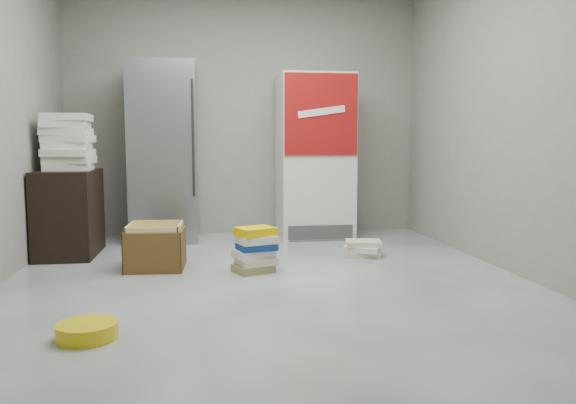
# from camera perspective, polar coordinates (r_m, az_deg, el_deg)

# --- Properties ---
(ground) EXTENTS (5.00, 5.00, 0.00)m
(ground) POSITION_cam_1_polar(r_m,az_deg,el_deg) (4.21, -1.88, -8.50)
(ground) COLOR silver
(ground) RESTS_ON ground
(room_shell) EXTENTS (4.04, 5.04, 2.82)m
(room_shell) POSITION_cam_1_polar(r_m,az_deg,el_deg) (4.14, -1.97, 16.34)
(room_shell) COLOR gray
(room_shell) RESTS_ON ground
(steel_fridge) EXTENTS (0.70, 0.72, 1.90)m
(steel_fridge) POSITION_cam_1_polar(r_m,az_deg,el_deg) (6.20, -12.49, 4.94)
(steel_fridge) COLOR #9D9FA5
(steel_fridge) RESTS_ON ground
(coke_cooler) EXTENTS (0.80, 0.73, 1.80)m
(coke_cooler) POSITION_cam_1_polar(r_m,az_deg,el_deg) (6.29, 2.72, 4.67)
(coke_cooler) COLOR silver
(coke_cooler) RESTS_ON ground
(wood_shelf) EXTENTS (0.50, 0.80, 0.80)m
(wood_shelf) POSITION_cam_1_polar(r_m,az_deg,el_deg) (5.64, -21.34, -1.05)
(wood_shelf) COLOR black
(wood_shelf) RESTS_ON ground
(supply_box_stack) EXTENTS (0.44, 0.45, 0.52)m
(supply_box_stack) POSITION_cam_1_polar(r_m,az_deg,el_deg) (5.60, -21.45, 5.67)
(supply_box_stack) COLOR white
(supply_box_stack) RESTS_ON wood_shelf
(phonebook_stack_main) EXTENTS (0.39, 0.35, 0.37)m
(phonebook_stack_main) POSITION_cam_1_polar(r_m,az_deg,el_deg) (4.61, -3.36, -4.87)
(phonebook_stack_main) COLOR olive
(phonebook_stack_main) RESTS_ON ground
(phonebook_stack_side) EXTENTS (0.40, 0.37, 0.15)m
(phonebook_stack_side) POSITION_cam_1_polar(r_m,az_deg,el_deg) (5.30, 7.62, -4.70)
(phonebook_stack_side) COLOR beige
(phonebook_stack_side) RESTS_ON ground
(cardboard_box) EXTENTS (0.49, 0.49, 0.38)m
(cardboard_box) POSITION_cam_1_polar(r_m,az_deg,el_deg) (4.87, -13.30, -4.76)
(cardboard_box) COLOR yellow
(cardboard_box) RESTS_ON ground
(bucket_lid) EXTENTS (0.37, 0.37, 0.09)m
(bucket_lid) POSITION_cam_1_polar(r_m,az_deg,el_deg) (3.31, -19.72, -12.20)
(bucket_lid) COLOR yellow
(bucket_lid) RESTS_ON ground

